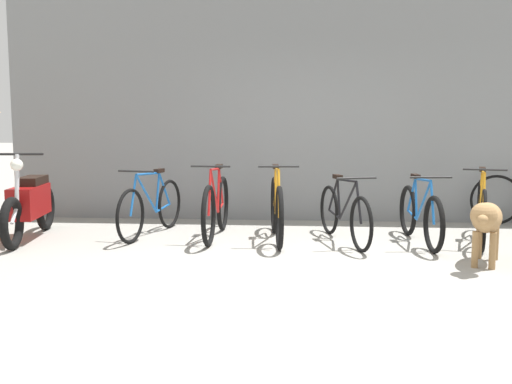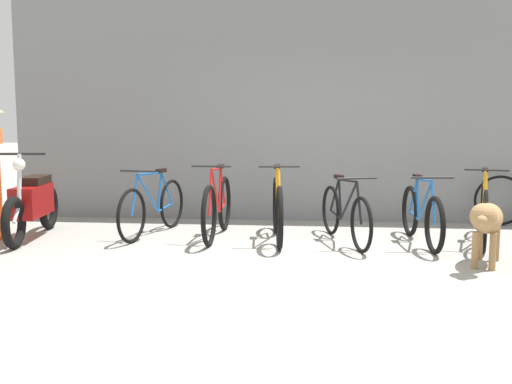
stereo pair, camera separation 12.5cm
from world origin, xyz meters
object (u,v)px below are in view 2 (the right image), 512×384
Objects in this scene: stray_dog at (487,220)px; bicycle_2 at (278,209)px; bicycle_3 at (345,214)px; bicycle_4 at (421,216)px; spare_tire_right at (500,201)px; bicycle_1 at (217,207)px; bicycle_0 at (153,207)px; motorcycle at (32,204)px; bicycle_5 at (484,212)px.

bicycle_2 is at bearing -96.44° from stray_dog.
bicycle_3 is 1.00× the size of bicycle_4.
spare_tire_right is (0.84, 2.37, -0.12)m from stray_dog.
bicycle_1 reaches higher than bicycle_4.
bicycle_0 is at bearing -103.18° from bicycle_2.
motorcycle reaches higher than bicycle_2.
stray_dog is at bearing -0.17° from bicycle_5.
motorcycle is 5.15m from stray_dog.
bicycle_0 reaches higher than stray_dog.
motorcycle is 1.55× the size of stray_dog.
bicycle_3 is 1.40× the size of stray_dog.
bicycle_0 is 1.03× the size of bicycle_4.
bicycle_3 is at bearing -147.88° from spare_tire_right.
bicycle_2 is at bearing -98.00° from bicycle_4.
bicycle_1 is at bearing -103.99° from bicycle_2.
bicycle_1 reaches higher than bicycle_0.
bicycle_3 is 1.67m from stray_dog.
bicycle_1 is 0.95× the size of motorcycle.
bicycle_4 is at bearing 87.46° from bicycle_1.
bicycle_2 reaches higher than bicycle_4.
bicycle_1 is at bearing 95.87° from bicycle_0.
spare_tire_right is (2.95, 1.29, -0.03)m from bicycle_2.
bicycle_1 is (0.82, -0.10, 0.02)m from bicycle_0.
motorcycle reaches higher than bicycle_1.
bicycle_3 is 3.75m from motorcycle.
bicycle_0 is at bearing -78.33° from bicycle_5.
spare_tire_right is at bearing 116.09° from bicycle_0.
stray_dog is at bearing -109.59° from spare_tire_right.
bicycle_2 is 0.79m from bicycle_3.
stray_dog is (2.84, -1.19, 0.09)m from bicycle_1.
bicycle_2 is (0.74, -0.11, 0.00)m from bicycle_1.
bicycle_4 is 4.63m from motorcycle.
bicycle_3 is 1.60m from bicycle_5.
bicycle_2 reaches higher than spare_tire_right.
motorcycle is 2.62× the size of spare_tire_right.
bicycle_0 is 3.95m from bicycle_5.
bicycle_3 is 0.87m from bicycle_4.
bicycle_0 is 1.03× the size of bicycle_3.
bicycle_2 reaches higher than bicycle_0.
bicycle_2 is (1.56, -0.20, 0.03)m from bicycle_0.
spare_tire_right is (1.28, 1.36, 0.01)m from bicycle_4.
bicycle_2 is 3.22m from spare_tire_right.
motorcycle is at bearing -92.96° from bicycle_2.
bicycle_2 reaches higher than stray_dog.
bicycle_0 is at bearing -166.44° from spare_tire_right.
bicycle_1 is 1.05× the size of bicycle_4.
bicycle_2 is at bearing -75.04° from bicycle_5.
motorcycle reaches higher than bicycle_3.
bicycle_4 is at bearing -135.90° from stray_dog.
bicycle_4 is 1.87m from spare_tire_right.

